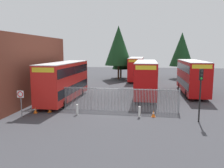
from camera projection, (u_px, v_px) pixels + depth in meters
The scene contains 17 objects.
ground_plane at pixel (117, 95), 30.03m from camera, with size 100.00×100.00×0.00m, color #3D3D42.
depot_building_brick at pixel (4, 68), 26.75m from camera, with size 8.96×15.14×7.38m, color brown.
palisade_fence at pixel (102, 98), 22.08m from camera, with size 14.52×0.14×2.35m.
double_decker_bus_near_gate at pixel (64, 80), 26.13m from camera, with size 2.54×10.81×4.42m.
double_decker_bus_behind_fence_left at pixel (192, 76), 30.47m from camera, with size 2.54×10.81×4.42m.
double_decker_bus_behind_fence_right at pixel (146, 77), 28.98m from camera, with size 2.54×10.81×4.42m.
double_decker_bus_far_back at pixel (136, 68), 44.19m from camera, with size 2.54×10.81×4.42m.
bollard_near_left at pixel (77, 110), 20.61m from camera, with size 0.20×0.20×0.95m, color silver.
bollard_center_front at pixel (139, 112), 19.83m from camera, with size 0.20×0.20×0.95m, color silver.
traffic_cone_by_gate at pixel (50, 109), 21.44m from camera, with size 0.34×0.34×0.59m.
traffic_cone_mid_forecourt at pixel (35, 110), 21.14m from camera, with size 0.34×0.34×0.59m.
traffic_cone_near_kerb at pixel (153, 114), 19.93m from camera, with size 0.34×0.34×0.59m.
speed_limit_sign_post at pixel (21, 97), 19.58m from camera, with size 0.60×0.14×2.40m.
traffic_light_kerbside at pixel (201, 86), 18.16m from camera, with size 0.28×0.33×4.30m.
tree_tall_back at pixel (119, 46), 44.98m from camera, with size 5.38×5.38×10.56m.
tree_short_side at pixel (182, 49), 46.58m from camera, with size 4.77×4.77×9.40m.
tree_mid_row at pixel (121, 57), 48.09m from camera, with size 3.60×3.60×7.02m.
Camera 1 is at (3.83, -21.27, 5.72)m, focal length 36.78 mm.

